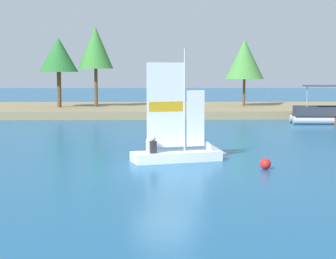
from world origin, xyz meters
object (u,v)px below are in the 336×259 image
object	(u,v)px
shoreline_tree_centre	(96,48)
sailboat	(190,152)
shoreline_tree_midleft	(59,55)
shoreline_tree_midright	(244,59)
pontoon_boat	(330,115)
channel_buoy	(265,164)

from	to	relation	value
shoreline_tree_centre	sailboat	size ratio (longest dim) A/B	1.33
shoreline_tree_midleft	shoreline_tree_midright	bearing A→B (deg)	5.47
shoreline_tree_centre	pontoon_boat	size ratio (longest dim) A/B	1.24
sailboat	shoreline_tree_centre	bearing A→B (deg)	87.48
shoreline_tree_midleft	shoreline_tree_midright	xyz separation A→B (m)	(16.84, 1.61, -0.35)
shoreline_tree_centre	channel_buoy	bearing A→B (deg)	-71.43
shoreline_tree_centre	sailboat	xyz separation A→B (m)	(7.06, -27.49, -5.59)
shoreline_tree_midleft	channel_buoy	distance (m)	32.54
shoreline_tree_midleft	pontoon_boat	bearing A→B (deg)	-22.12
sailboat	shoreline_tree_midright	bearing A→B (deg)	60.07
pontoon_boat	shoreline_tree_midleft	bearing A→B (deg)	161.41
shoreline_tree_midright	channel_buoy	size ratio (longest dim) A/B	13.38
shoreline_tree_midleft	shoreline_tree_centre	world-z (taller)	shoreline_tree_centre
shoreline_tree_midleft	sailboat	xyz separation A→B (m)	(10.28, -26.77, -4.93)
pontoon_boat	channel_buoy	world-z (taller)	pontoon_boat
shoreline_tree_midleft	shoreline_tree_centre	bearing A→B (deg)	12.61
shoreline_tree_midright	sailboat	distance (m)	29.49
shoreline_tree_midleft	shoreline_tree_centre	xyz separation A→B (m)	(3.23, 0.72, 0.66)
sailboat	channel_buoy	bearing A→B (deg)	-56.46
shoreline_tree_midleft	channel_buoy	world-z (taller)	shoreline_tree_midleft
shoreline_tree_midleft	sailboat	world-z (taller)	shoreline_tree_midleft
shoreline_tree_midright	pontoon_boat	size ratio (longest dim) A/B	1.05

